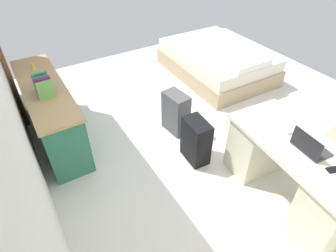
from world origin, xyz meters
The scene contains 12 objects.
ground_plane centered at (0.00, 0.00, 0.00)m, with size 5.85×5.85×0.00m, color silver.
wall_back centered at (0.00, 2.07, 1.32)m, with size 4.85×0.10×2.63m, color silver.
desk centered at (-1.30, -0.14, 0.38)m, with size 1.49×0.79×0.73m.
credenza centered at (0.98, 1.69, 0.39)m, with size 1.80×0.48×0.78m.
bed centered at (1.21, -1.25, 0.24)m, with size 1.93×1.44×0.58m.
suitcase_black centered at (-0.33, 0.34, 0.28)m, with size 0.36×0.22×0.56m, color black.
suitcase_spare_grey centered at (0.26, 0.25, 0.29)m, with size 0.36×0.22×0.57m, color #4C4C51.
laptop centered at (-1.36, -0.14, 0.78)m, with size 0.33×0.25×0.21m.
computer_mouse centered at (-1.11, -0.20, 0.75)m, with size 0.06×0.10×0.03m, color white.
cell_phone_near_laptop centered at (-1.63, -0.13, 0.74)m, with size 0.07×0.14×0.01m, color black.
book_row centered at (0.79, 1.69, 0.89)m, with size 0.28×0.17×0.22m.
figurine_small centered at (1.46, 1.69, 0.84)m, with size 0.08×0.08×0.11m, color gold.
Camera 1 is at (-2.27, 1.92, 2.53)m, focal length 30.10 mm.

